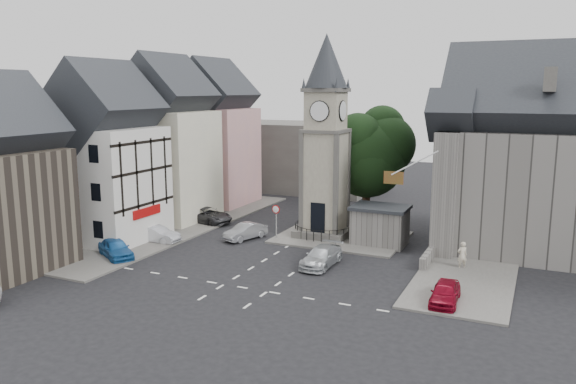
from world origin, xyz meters
The scene contains 23 objects.
ground centered at (0.00, 0.00, 0.00)m, with size 120.00×120.00×0.00m, color black.
pavement_west centered at (-12.50, 6.00, 0.07)m, with size 6.00×30.00×0.14m, color #595651.
pavement_east centered at (12.00, 8.00, 0.07)m, with size 6.00×26.00×0.14m, color #595651.
central_island centered at (1.50, 8.00, 0.08)m, with size 10.00×8.00×0.16m, color #595651.
road_markings centered at (0.00, -5.50, 0.01)m, with size 20.00×8.00×0.01m, color silver.
clock_tower centered at (0.00, 7.99, 8.12)m, with size 4.86×4.86×16.25m.
stone_shelter centered at (4.80, 7.50, 1.55)m, with size 4.30×3.30×3.08m.
town_tree centered at (2.00, 13.00, 6.97)m, with size 7.20×7.20×10.80m.
warning_sign_post centered at (-3.20, 5.43, 2.03)m, with size 0.70×0.19×2.85m.
terrace_pink centered at (-15.50, 16.00, 6.58)m, with size 8.10×7.60×12.80m.
terrace_cream centered at (-15.50, 8.00, 6.58)m, with size 8.10×7.60×12.80m.
terrace_tudor centered at (-15.50, 0.00, 6.19)m, with size 8.10×7.60×12.00m.
backdrop_west centered at (-12.00, 28.00, 4.00)m, with size 20.00×10.00×8.00m, color #4C4944.
east_building centered at (15.59, 11.00, 6.26)m, with size 14.40×11.40×12.60m.
east_boundary_wall centered at (9.20, 10.00, 0.45)m, with size 0.40×16.00×0.90m, color #625F5A.
flagpole centered at (8.00, 4.00, 7.00)m, with size 3.68×0.10×2.74m.
car_west_blue centered at (-11.50, -3.87, 0.70)m, with size 1.66×4.12×1.40m, color #1C5B9E.
car_west_silver centered at (-11.50, 0.76, 0.65)m, with size 1.38×3.96×1.31m, color #B4B6BD.
car_west_grey centered at (-11.46, 8.00, 0.70)m, with size 2.34×5.07×1.41m, color #2B2B2E.
car_island_silver centered at (-5.50, 4.50, 0.64)m, with size 1.36×3.89×1.28m, color #919398.
car_island_east centered at (2.63, 0.55, 0.66)m, with size 1.84×4.52×1.31m, color #B5BABE.
car_east_red centered at (11.50, -3.00, 0.64)m, with size 1.50×3.73×1.27m, color maroon.
pedestrian centered at (11.50, 3.82, 0.95)m, with size 0.70×0.46×1.91m, color beige.
Camera 1 is at (15.96, -34.07, 11.95)m, focal length 35.00 mm.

